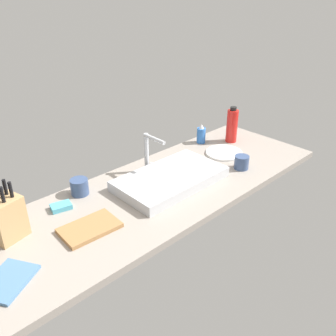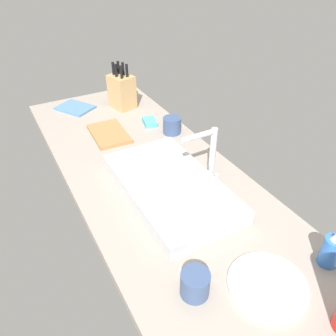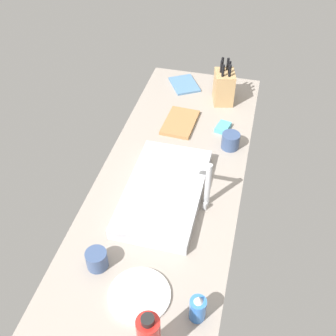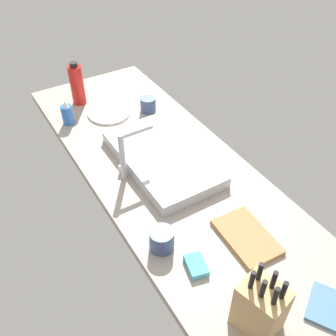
# 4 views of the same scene
# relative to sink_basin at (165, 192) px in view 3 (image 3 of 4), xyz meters

# --- Properties ---
(countertop_slab) EXTENTS (1.93, 0.64, 0.04)m
(countertop_slab) POSITION_rel_sink_basin_xyz_m (-0.07, -0.00, -0.04)
(countertop_slab) COLOR gray
(countertop_slab) RESTS_ON ground
(sink_basin) EXTENTS (0.56, 0.32, 0.05)m
(sink_basin) POSITION_rel_sink_basin_xyz_m (0.00, 0.00, 0.00)
(sink_basin) COLOR #B7BABF
(sink_basin) RESTS_ON countertop_slab
(faucet) EXTENTS (0.05, 0.15, 0.22)m
(faucet) POSITION_rel_sink_basin_xyz_m (0.00, 0.16, 0.11)
(faucet) COLOR #B7BABF
(faucet) RESTS_ON countertop_slab
(knife_block) EXTENTS (0.15, 0.13, 0.24)m
(knife_block) POSITION_rel_sink_basin_xyz_m (-0.77, 0.13, 0.07)
(knife_block) COLOR tan
(knife_block) RESTS_ON countertop_slab
(cutting_board) EXTENTS (0.25, 0.17, 0.02)m
(cutting_board) POSITION_rel_sink_basin_xyz_m (-0.51, -0.05, -0.02)
(cutting_board) COLOR #9E7042
(cutting_board) RESTS_ON countertop_slab
(soap_bottle) EXTENTS (0.06, 0.06, 0.13)m
(soap_bottle) POSITION_rel_sink_basin_xyz_m (0.50, 0.24, 0.03)
(soap_bottle) COLOR blue
(soap_bottle) RESTS_ON countertop_slab
(dinner_plate) EXTENTS (0.22, 0.22, 0.01)m
(dinner_plate) POSITION_rel_sink_basin_xyz_m (0.48, 0.03, -0.02)
(dinner_plate) COLOR white
(dinner_plate) RESTS_ON countertop_slab
(dish_towel) EXTENTS (0.23, 0.22, 0.01)m
(dish_towel) POSITION_rel_sink_basin_xyz_m (-0.88, -0.11, -0.02)
(dish_towel) COLOR teal
(dish_towel) RESTS_ON countertop_slab
(coffee_mug) EXTENTS (0.08, 0.08, 0.08)m
(coffee_mug) POSITION_rel_sink_basin_xyz_m (0.40, -0.15, 0.01)
(coffee_mug) COLOR #384C75
(coffee_mug) RESTS_ON countertop_slab
(ceramic_cup) EXTENTS (0.09, 0.09, 0.08)m
(ceramic_cup) POSITION_rel_sink_basin_xyz_m (-0.39, 0.23, 0.01)
(ceramic_cup) COLOR #384C75
(ceramic_cup) RESTS_ON countertop_slab
(dish_sponge) EXTENTS (0.10, 0.08, 0.02)m
(dish_sponge) POSITION_rel_sink_basin_xyz_m (-0.52, 0.17, -0.01)
(dish_sponge) COLOR #4CA3BC
(dish_sponge) RESTS_ON countertop_slab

